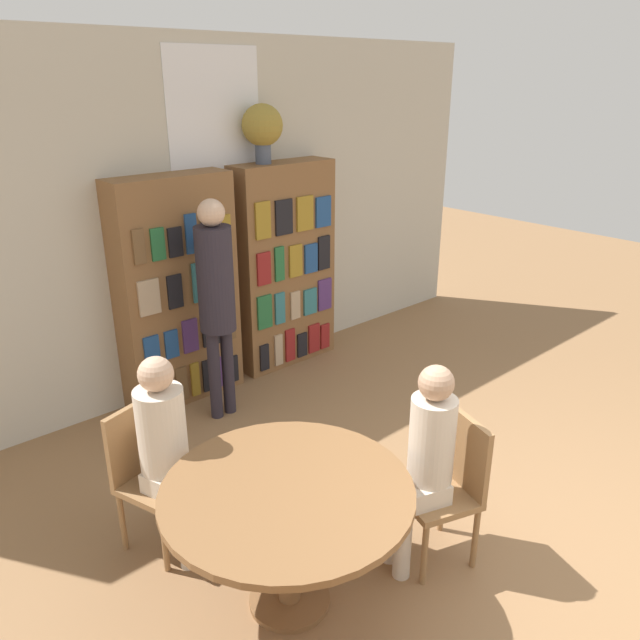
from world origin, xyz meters
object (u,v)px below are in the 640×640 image
bookshelf_left (178,292)px  chair_far_side (449,482)px  bookshelf_right (284,266)px  seated_reader_left (168,445)px  flower_vase (262,127)px  chair_left_side (150,469)px  seated_reader_right (424,457)px  librarian_standing (216,289)px  reading_table (288,506)px

bookshelf_left → chair_far_side: 2.80m
bookshelf_left → bookshelf_right: (1.15, -0.00, 0.00)m
bookshelf_left → seated_reader_left: size_ratio=1.54×
flower_vase → chair_left_side: size_ratio=0.56×
bookshelf_right → seated_reader_right: bookshelf_right is taller
chair_far_side → seated_reader_right: 0.28m
seated_reader_left → librarian_standing: 1.66m
bookshelf_right → chair_left_side: size_ratio=2.17×
bookshelf_right → chair_far_side: size_ratio=2.17×
flower_vase → bookshelf_right: bearing=-1.5°
reading_table → chair_far_side: bearing=-18.8°
bookshelf_left → flower_vase: bearing=0.3°
seated_reader_left → librarian_standing: librarian_standing is taller
seated_reader_right → bookshelf_right: bearing=-5.0°
bookshelf_right → chair_far_side: (-1.02, -2.76, -0.47)m
chair_left_side → bookshelf_right: bearing=-163.4°
bookshelf_right → librarian_standing: bookshelf_right is taller
bookshelf_left → chair_far_side: (0.13, -2.76, -0.47)m
reading_table → seated_reader_left: 0.81m
bookshelf_left → seated_reader_right: 2.71m
seated_reader_right → librarian_standing: librarian_standing is taller
chair_left_side → chair_far_side: 1.75m
bookshelf_right → chair_left_side: bookshelf_right is taller
bookshelf_right → chair_left_side: bearing=-146.2°
bookshelf_left → flower_vase: 1.59m
bookshelf_right → seated_reader_right: bearing=-113.8°
flower_vase → seated_reader_left: (-1.99, -1.68, -1.53)m
chair_far_side → seated_reader_left: seated_reader_left is taller
reading_table → seated_reader_left: size_ratio=1.02×
chair_left_side → reading_table: bearing=90.0°
bookshelf_right → flower_vase: 1.30m
chair_far_side → seated_reader_left: size_ratio=0.71×
seated_reader_right → librarian_standing: (0.11, 2.20, 0.40)m
reading_table → chair_left_side: (-0.29, 0.94, -0.13)m
librarian_standing → chair_left_side: bearing=-139.1°
reading_table → seated_reader_left: bearing=107.2°
bookshelf_right → seated_reader_left: 2.77m
bookshelf_right → seated_reader_left: (-2.19, -1.67, -0.24)m
seated_reader_left → flower_vase: bearing=-157.1°
flower_vase → chair_far_side: 3.37m
reading_table → chair_left_side: chair_left_side is taller
librarian_standing → reading_table: bearing=-114.1°
bookshelf_left → flower_vase: size_ratio=3.85×
chair_left_side → seated_reader_right: (1.05, -1.20, 0.22)m
flower_vase → librarian_standing: size_ratio=0.28×
flower_vase → librarian_standing: 1.53m
seated_reader_right → librarian_standing: size_ratio=0.69×
flower_vase → seated_reader_right: bearing=-110.1°
chair_far_side → seated_reader_right: seated_reader_right is taller
chair_left_side → seated_reader_left: size_ratio=0.71×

